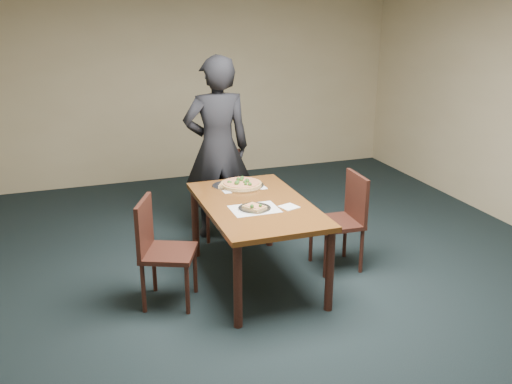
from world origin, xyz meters
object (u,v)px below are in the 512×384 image
object	(u,v)px
dining_table	(256,213)
diner	(217,148)
chair_right	(345,215)
slice_plate_near	(255,208)
chair_left	(159,246)
slice_plate_far	(227,185)
pizza_pan	(241,184)
chair_far	(222,188)

from	to	relation	value
dining_table	diner	bearing A→B (deg)	90.98
chair_right	slice_plate_near	world-z (taller)	chair_right
chair_left	slice_plate_far	distance (m)	1.03
slice_plate_far	dining_table	bearing A→B (deg)	-78.64
slice_plate_near	slice_plate_far	distance (m)	0.68
diner	pizza_pan	world-z (taller)	diner
chair_far	chair_left	bearing A→B (deg)	-114.87
pizza_pan	chair_left	bearing A→B (deg)	-147.25
chair_left	slice_plate_far	world-z (taller)	chair_left
chair_right	chair_left	bearing A→B (deg)	-83.76
slice_plate_far	pizza_pan	bearing A→B (deg)	-20.32
chair_far	slice_plate_far	distance (m)	0.70
chair_far	slice_plate_far	size ratio (longest dim) A/B	3.25
diner	pizza_pan	distance (m)	0.71
dining_table	chair_left	world-z (taller)	chair_left
dining_table	slice_plate_near	bearing A→B (deg)	-113.71
chair_right	pizza_pan	distance (m)	1.02
chair_far	chair_right	xyz separation A→B (m)	(0.86, -1.16, 0.00)
chair_right	pizza_pan	bearing A→B (deg)	-116.06
chair_far	slice_plate_far	world-z (taller)	chair_far
pizza_pan	slice_plate_far	world-z (taller)	pizza_pan
chair_far	slice_plate_near	size ratio (longest dim) A/B	3.25
pizza_pan	slice_plate_far	distance (m)	0.14
dining_table	chair_left	distance (m)	0.90
chair_far	diner	distance (m)	0.45
chair_far	pizza_pan	distance (m)	0.74
dining_table	slice_plate_far	size ratio (longest dim) A/B	5.36
chair_right	slice_plate_near	bearing A→B (deg)	-78.12
chair_right	diner	bearing A→B (deg)	-139.27
chair_far	slice_plate_near	xyz separation A→B (m)	(-0.09, -1.31, 0.25)
diner	chair_right	bearing A→B (deg)	130.83
dining_table	diner	distance (m)	1.20
chair_right	slice_plate_far	bearing A→B (deg)	-115.02
chair_left	slice_plate_near	world-z (taller)	chair_left
dining_table	chair_left	bearing A→B (deg)	-173.50
chair_left	chair_far	bearing A→B (deg)	-11.98
chair_right	pizza_pan	xyz separation A→B (m)	(-0.86, 0.47, 0.26)
chair_left	slice_plate_near	xyz separation A→B (m)	(0.82, -0.04, 0.25)
slice_plate_near	chair_far	bearing A→B (deg)	86.05
chair_far	chair_right	world-z (taller)	same
diner	slice_plate_near	xyz separation A→B (m)	(-0.04, -1.31, -0.20)
slice_plate_far	chair_right	bearing A→B (deg)	-27.74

